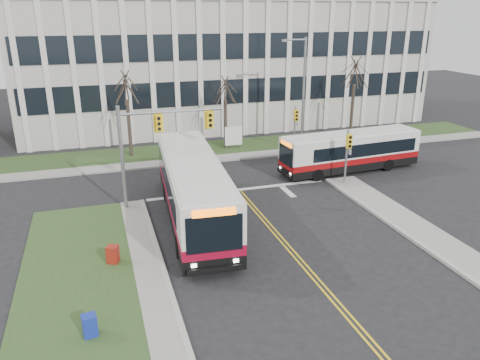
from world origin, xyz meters
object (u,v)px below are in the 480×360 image
(streetlight, at_px, (302,88))
(bus_main, at_px, (193,191))
(directory_sign, at_px, (233,136))
(bus_cross, at_px, (350,152))
(newspaper_box_blue, at_px, (90,327))
(newspaper_box_red, at_px, (113,255))

(streetlight, relative_size, bus_main, 0.70)
(directory_sign, height_order, bus_cross, bus_cross)
(streetlight, xyz_separation_m, newspaper_box_blue, (-17.53, -20.59, -4.72))
(streetlight, distance_m, directory_sign, 6.96)
(directory_sign, relative_size, newspaper_box_blue, 2.11)
(bus_main, height_order, bus_cross, bus_main)
(streetlight, bearing_deg, bus_main, -135.26)
(directory_sign, bearing_deg, newspaper_box_red, -123.06)
(newspaper_box_red, bearing_deg, directory_sign, 81.24)
(directory_sign, relative_size, bus_cross, 0.19)
(streetlight, relative_size, newspaper_box_blue, 9.68)
(bus_main, relative_size, bus_cross, 1.24)
(bus_main, height_order, newspaper_box_red, bus_main)
(bus_main, distance_m, bus_cross, 13.69)
(streetlight, relative_size, bus_cross, 0.87)
(bus_main, relative_size, newspaper_box_blue, 13.78)
(newspaper_box_blue, distance_m, newspaper_box_red, 5.23)
(streetlight, bearing_deg, directory_sign, 166.77)
(bus_cross, distance_m, newspaper_box_blue, 23.16)
(streetlight, xyz_separation_m, bus_main, (-11.78, -11.67, -3.45))
(directory_sign, xyz_separation_m, bus_main, (-6.24, -12.97, 0.58))
(streetlight, height_order, directory_sign, streetlight)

